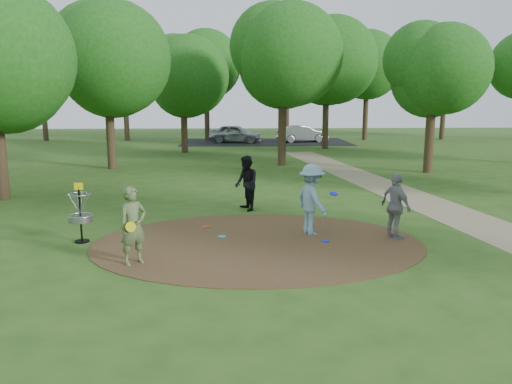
{
  "coord_description": "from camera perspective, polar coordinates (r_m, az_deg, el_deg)",
  "views": [
    {
      "loc": [
        -0.56,
        -12.19,
        3.61
      ],
      "look_at": [
        0.0,
        1.2,
        1.1
      ],
      "focal_mm": 35.0,
      "sensor_mm": 36.0,
      "label": 1
    }
  ],
  "objects": [
    {
      "name": "car_right",
      "position": [
        42.37,
        5.33,
        6.63
      ],
      "size": [
        4.46,
        2.42,
        1.39
      ],
      "primitive_type": "imported",
      "rotation": [
        0.0,
        0.0,
        1.81
      ],
      "color": "#94959B",
      "rests_on": "ground"
    },
    {
      "name": "player_walking_with_disc",
      "position": [
        16.25,
        -1.11,
        1.0
      ],
      "size": [
        0.93,
        1.05,
        1.8
      ],
      "color": "black",
      "rests_on": "ground"
    },
    {
      "name": "parking_lot",
      "position": [
        42.42,
        1.07,
        5.74
      ],
      "size": [
        14.0,
        8.0,
        0.01
      ],
      "primitive_type": "cube",
      "color": "black",
      "rests_on": "ground"
    },
    {
      "name": "car_left",
      "position": [
        41.79,
        -2.36,
        6.69
      ],
      "size": [
        4.66,
        2.61,
        1.5
      ],
      "primitive_type": "imported",
      "rotation": [
        0.0,
        0.0,
        1.37
      ],
      "color": "#9B9CA2",
      "rests_on": "ground"
    },
    {
      "name": "footpath",
      "position": [
        16.26,
        23.45,
        -3.09
      ],
      "size": [
        7.55,
        39.89,
        0.01
      ],
      "primitive_type": "cube",
      "rotation": [
        0.0,
        0.0,
        0.14
      ],
      "color": "#8C7A5B",
      "rests_on": "ground"
    },
    {
      "name": "disc_ground_cyan",
      "position": [
        13.25,
        -3.89,
        -5.1
      ],
      "size": [
        0.22,
        0.22,
        0.02
      ],
      "primitive_type": "cylinder",
      "color": "#19A9C9",
      "rests_on": "dirt_clearing"
    },
    {
      "name": "tree_ring",
      "position": [
        22.41,
        3.21,
        14.64
      ],
      "size": [
        37.86,
        45.26,
        9.16
      ],
      "color": "#332316",
      "rests_on": "ground"
    },
    {
      "name": "player_throwing_with_disc",
      "position": [
        13.42,
        6.4,
        -0.87
      ],
      "size": [
        1.28,
        1.41,
        1.91
      ],
      "color": "#7EA9BB",
      "rests_on": "ground"
    },
    {
      "name": "disc_golf_basket",
      "position": [
        13.38,
        -19.47,
        -1.81
      ],
      "size": [
        0.63,
        0.63,
        1.54
      ],
      "color": "black",
      "rests_on": "ground"
    },
    {
      "name": "player_observer_with_disc",
      "position": [
        11.26,
        -13.87,
        -3.78
      ],
      "size": [
        0.75,
        0.73,
        1.75
      ],
      "color": "#56693D",
      "rests_on": "ground"
    },
    {
      "name": "player_waiting_with_disc",
      "position": [
        13.38,
        15.68,
        -1.6
      ],
      "size": [
        0.8,
        1.11,
        1.74
      ],
      "color": "gray",
      "rests_on": "ground"
    },
    {
      "name": "disc_ground_blue",
      "position": [
        12.94,
        7.93,
        -5.56
      ],
      "size": [
        0.22,
        0.22,
        0.02
      ],
      "primitive_type": "cylinder",
      "color": "#0C25D5",
      "rests_on": "dirt_clearing"
    },
    {
      "name": "ground",
      "position": [
        12.73,
        0.23,
        -5.87
      ],
      "size": [
        100.0,
        100.0,
        0.0
      ],
      "primitive_type": "plane",
      "color": "#2D5119",
      "rests_on": "ground"
    },
    {
      "name": "disc_ground_red",
      "position": [
        14.27,
        -5.8,
        -3.98
      ],
      "size": [
        0.22,
        0.22,
        0.02
      ],
      "primitive_type": "cylinder",
      "color": "red",
      "rests_on": "dirt_clearing"
    },
    {
      "name": "dirt_clearing",
      "position": [
        12.72,
        0.23,
        -5.83
      ],
      "size": [
        8.4,
        8.4,
        0.02
      ],
      "primitive_type": "cylinder",
      "color": "#47301C",
      "rests_on": "ground"
    }
  ]
}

